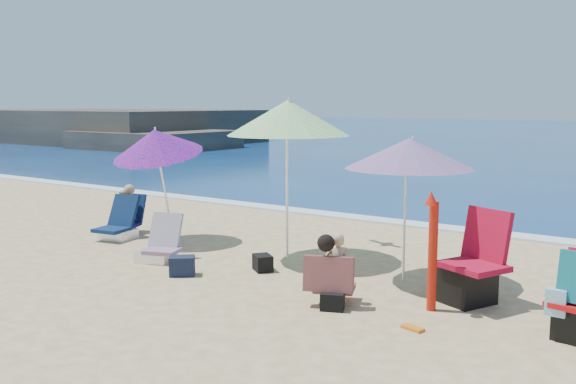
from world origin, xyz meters
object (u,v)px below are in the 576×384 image
Objects in this scene: umbrella_turquoise at (409,154)px; person_left at (126,212)px; chair_rainbow at (159,249)px; person_center at (334,270)px; chair_navy at (118,227)px; umbrella_striped at (288,118)px; umbrella_blue at (156,142)px; camp_chair_left at (467,274)px; furled_umbrella at (432,245)px.

umbrella_turquoise reaches higher than person_left.
umbrella_turquoise is 3.89m from chair_rainbow.
umbrella_turquoise is 2.38× the size of person_center.
chair_rainbow is at bearing -21.53° from chair_navy.
umbrella_turquoise is 2.49× the size of chair_navy.
umbrella_turquoise reaches higher than chair_navy.
umbrella_turquoise is at bearing 17.61° from chair_rainbow.
umbrella_striped is 2.79m from person_center.
person_center is (4.87, -0.96, 0.21)m from chair_navy.
umbrella_turquoise is 4.40m from umbrella_blue.
umbrella_striped reaches higher than person_center.
umbrella_turquoise is 0.83× the size of umbrella_striped.
umbrella_turquoise is 2.27× the size of person_left.
umbrella_blue reaches higher than chair_navy.
chair_navy is at bearing -175.45° from umbrella_turquoise.
umbrella_turquoise reaches higher than camp_chair_left.
umbrella_blue is at bearing -177.52° from umbrella_turquoise.
umbrella_blue is 1.60m from person_left.
umbrella_blue is at bearing 163.97° from person_center.
umbrella_striped is 1.18× the size of umbrella_blue.
umbrella_blue reaches higher than chair_rainbow.
person_left is at bearing 171.40° from umbrella_blue.
person_center is at bearing -142.15° from camp_chair_left.
chair_navy is at bearing 168.83° from person_center.
umbrella_blue is at bearing 136.95° from chair_rainbow.
camp_chair_left reaches higher than chair_navy.
furled_umbrella is (0.74, -0.96, -0.91)m from umbrella_turquoise.
umbrella_striped is at bearing 177.25° from umbrella_turquoise.
chair_navy is at bearing 174.62° from furled_umbrella.
umbrella_striped is 3.43m from camp_chair_left.
person_center is 5.25m from person_left.
chair_rainbow is (-3.43, -1.09, -1.48)m from umbrella_turquoise.
umbrella_striped is (-1.95, 0.09, 0.42)m from umbrella_turquoise.
umbrella_blue is 2.56× the size of chair_navy.
person_center is at bearing -41.24° from umbrella_striped.
person_center is at bearing -101.44° from umbrella_turquoise.
person_left is (-6.31, 0.37, 0.07)m from camp_chair_left.
furled_umbrella is at bearing -111.28° from camp_chair_left.
umbrella_turquoise is at bearing 2.48° from umbrella_blue.
umbrella_striped is at bearing 6.63° from umbrella_blue.
person_center is (-1.23, -0.96, 0.07)m from camp_chair_left.
camp_chair_left is (4.38, 0.67, 0.15)m from chair_rainbow.
furled_umbrella is 1.57× the size of person_left.
umbrella_turquoise is 5.50m from person_left.
chair_rainbow is (0.96, -0.90, -1.48)m from umbrella_blue.
person_center is (3.15, -0.28, 0.22)m from chair_rainbow.
person_left reaches higher than chair_rainbow.
person_left is (-5.36, -0.04, -1.27)m from umbrella_turquoise.
umbrella_striped reaches higher than chair_navy.
umbrella_striped is 2.69m from chair_rainbow.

